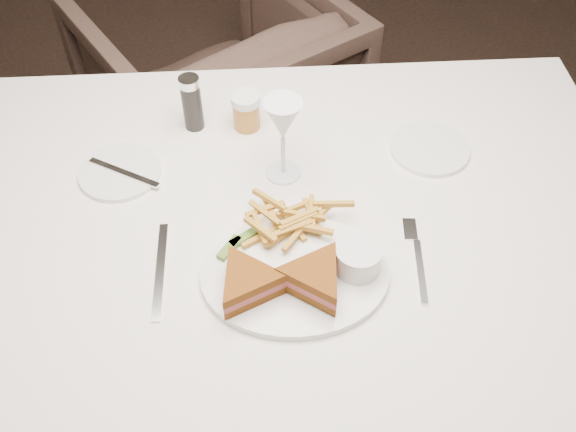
# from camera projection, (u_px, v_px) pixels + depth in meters

# --- Properties ---
(table) EXTENTS (1.45, 1.06, 0.75)m
(table) POSITION_uv_depth(u_px,v_px,m) (284.00, 322.00, 1.47)
(table) COLOR white
(table) RESTS_ON ground
(chair_far) EXTENTS (0.93, 0.90, 0.73)m
(chair_far) POSITION_uv_depth(u_px,v_px,m) (217.00, 84.00, 2.06)
(chair_far) COLOR #422F28
(chair_far) RESTS_ON ground
(table_setting) EXTENTS (0.78, 0.63, 0.18)m
(table_setting) POSITION_uv_depth(u_px,v_px,m) (286.00, 219.00, 1.13)
(table_setting) COLOR white
(table_setting) RESTS_ON table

